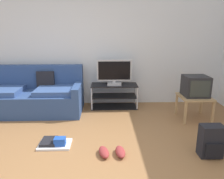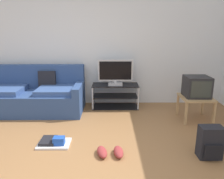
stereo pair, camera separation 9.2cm
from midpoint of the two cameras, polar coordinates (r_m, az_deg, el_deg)
The scene contains 10 objects.
ground_plane at distance 2.97m, azimuth -10.16°, elevation -18.65°, with size 9.00×9.80×0.02m, color olive.
wall_back at distance 4.91m, azimuth -6.85°, elevation 11.80°, with size 9.00×0.10×2.70m, color silver.
couch at distance 4.80m, azimuth -20.72°, elevation -1.55°, with size 2.06×0.94×0.92m.
tv_stand at distance 4.75m, azimuth 0.00°, elevation -1.68°, with size 0.99×0.43×0.51m.
flat_tv at distance 4.61m, azimuth 0.01°, elevation 4.40°, with size 0.73×0.22×0.53m.
side_table at distance 4.36m, azimuth 20.14°, elevation -2.43°, with size 0.56×0.56×0.44m.
crt_tv at distance 4.31m, azimuth 20.37°, elevation 0.85°, with size 0.43×0.41×0.38m.
backpack at distance 3.22m, azimuth 23.63°, elevation -12.25°, with size 0.30×0.26×0.44m.
sneakers_pair at distance 3.07m, azimuth -0.87°, elevation -15.95°, with size 0.39×0.31×0.09m.
floor_tray at distance 3.41m, azimuth -15.52°, elevation -13.25°, with size 0.46×0.33×0.14m.
Camera 1 is at (0.37, -2.44, 1.63)m, focal length 35.10 mm.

